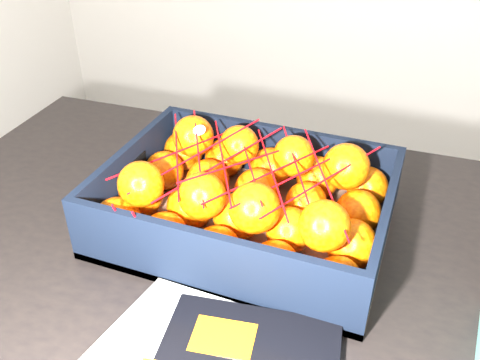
% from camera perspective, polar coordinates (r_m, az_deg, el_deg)
% --- Properties ---
extents(table, '(1.24, 0.85, 0.75)m').
position_cam_1_polar(table, '(0.85, 1.14, -13.29)').
color(table, black).
rests_on(table, ground).
extents(produce_crate, '(0.42, 0.32, 0.11)m').
position_cam_1_polar(produce_crate, '(0.82, 0.76, -3.54)').
color(produce_crate, brown).
rests_on(produce_crate, table).
extents(clementine_heap, '(0.41, 0.30, 0.13)m').
position_cam_1_polar(clementine_heap, '(0.80, 0.75, -1.73)').
color(clementine_heap, '#E85604').
rests_on(clementine_heap, produce_crate).
extents(mesh_net, '(0.35, 0.28, 0.11)m').
position_cam_1_polar(mesh_net, '(0.76, 0.01, 1.29)').
color(mesh_net, red).
rests_on(mesh_net, clementine_heap).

